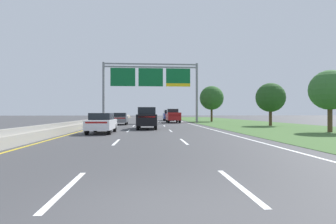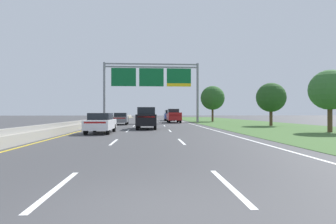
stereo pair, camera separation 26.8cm
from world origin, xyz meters
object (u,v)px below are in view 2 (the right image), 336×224
object	(u,v)px
pickup_truck_red	(174,116)
car_grey_left_lane_sedan	(121,118)
roadside_tree_mid	(271,98)
car_blue_right_lane_suv	(169,115)
roadside_tree_near	(330,90)
car_black_centre_lane_suv	(147,118)
overhead_sign_gantry	(151,80)
car_white_left_lane_sedan	(101,123)
roadside_tree_far	(213,98)

from	to	relation	value
pickup_truck_red	car_grey_left_lane_sedan	bearing A→B (deg)	131.03
roadside_tree_mid	car_blue_right_lane_suv	bearing A→B (deg)	115.90
roadside_tree_near	pickup_truck_red	bearing A→B (deg)	115.92
car_black_centre_lane_suv	car_blue_right_lane_suv	distance (m)	27.41
overhead_sign_gantry	roadside_tree_mid	distance (m)	18.35
car_grey_left_lane_sedan	roadside_tree_mid	world-z (taller)	roadside_tree_mid
car_black_centre_lane_suv	car_white_left_lane_sedan	world-z (taller)	car_black_centre_lane_suv
car_grey_left_lane_sedan	car_blue_right_lane_suv	bearing A→B (deg)	-25.29
overhead_sign_gantry	car_grey_left_lane_sedan	size ratio (longest dim) A/B	3.39
pickup_truck_red	car_grey_left_lane_sedan	size ratio (longest dim) A/B	1.22
overhead_sign_gantry	pickup_truck_red	distance (m)	6.70
car_white_left_lane_sedan	roadside_tree_mid	size ratio (longest dim) A/B	0.85
overhead_sign_gantry	roadside_tree_near	xyz separation A→B (m)	(14.32, -21.67, -3.30)
car_black_centre_lane_suv	car_blue_right_lane_suv	bearing A→B (deg)	-7.93
roadside_tree_far	roadside_tree_mid	bearing A→B (deg)	-77.39
pickup_truck_red	roadside_tree_near	bearing A→B (deg)	-154.34
roadside_tree_mid	roadside_tree_near	bearing A→B (deg)	-90.00
car_black_centre_lane_suv	car_grey_left_lane_sedan	xyz separation A→B (m)	(-3.57, 9.76, -0.28)
overhead_sign_gantry	roadside_tree_mid	bearing A→B (deg)	-37.45
car_grey_left_lane_sedan	car_blue_right_lane_suv	xyz separation A→B (m)	(7.71, 17.34, 0.28)
overhead_sign_gantry	car_grey_left_lane_sedan	distance (m)	9.53
car_grey_left_lane_sedan	roadside_tree_mid	bearing A→B (deg)	-105.69
pickup_truck_red	roadside_tree_far	world-z (taller)	roadside_tree_far
roadside_tree_mid	car_black_centre_lane_suv	bearing A→B (deg)	-161.26
car_black_centre_lane_suv	roadside_tree_near	xyz separation A→B (m)	(14.86, -5.66, 2.33)
car_grey_left_lane_sedan	roadside_tree_far	bearing A→B (deg)	-55.22
car_grey_left_lane_sedan	car_blue_right_lane_suv	size ratio (longest dim) A/B	0.94
car_grey_left_lane_sedan	roadside_tree_near	world-z (taller)	roadside_tree_near
overhead_sign_gantry	car_white_left_lane_sedan	size ratio (longest dim) A/B	3.41
car_blue_right_lane_suv	car_grey_left_lane_sedan	bearing A→B (deg)	155.71
overhead_sign_gantry	car_blue_right_lane_suv	xyz separation A→B (m)	(3.61, 11.09, -5.63)
pickup_truck_red	car_white_left_lane_sedan	size ratio (longest dim) A/B	1.22
pickup_truck_red	car_white_left_lane_sedan	world-z (taller)	pickup_truck_red
pickup_truck_red	roadside_tree_near	distance (m)	24.74
car_grey_left_lane_sedan	car_blue_right_lane_suv	world-z (taller)	car_blue_right_lane_suv
overhead_sign_gantry	roadside_tree_near	size ratio (longest dim) A/B	2.97
car_black_centre_lane_suv	overhead_sign_gantry	bearing A→B (deg)	-1.13
pickup_truck_red	roadside_tree_far	size ratio (longest dim) A/B	0.86
car_white_left_lane_sedan	roadside_tree_near	world-z (taller)	roadside_tree_near
overhead_sign_gantry	car_black_centre_lane_suv	bearing A→B (deg)	-91.90
car_grey_left_lane_sedan	roadside_tree_near	distance (m)	24.17
car_grey_left_lane_sedan	car_white_left_lane_sedan	world-z (taller)	same
car_white_left_lane_sedan	overhead_sign_gantry	bearing A→B (deg)	-10.09
overhead_sign_gantry	car_blue_right_lane_suv	world-z (taller)	overhead_sign_gantry
car_black_centre_lane_suv	car_blue_right_lane_suv	xyz separation A→B (m)	(4.14, 27.10, 0.00)
car_black_centre_lane_suv	car_white_left_lane_sedan	distance (m)	6.31
pickup_truck_red	roadside_tree_near	size ratio (longest dim) A/B	1.07
roadside_tree_mid	pickup_truck_red	bearing A→B (deg)	133.24
overhead_sign_gantry	car_grey_left_lane_sedan	world-z (taller)	overhead_sign_gantry
roadside_tree_far	car_grey_left_lane_sedan	bearing A→B (deg)	-143.91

